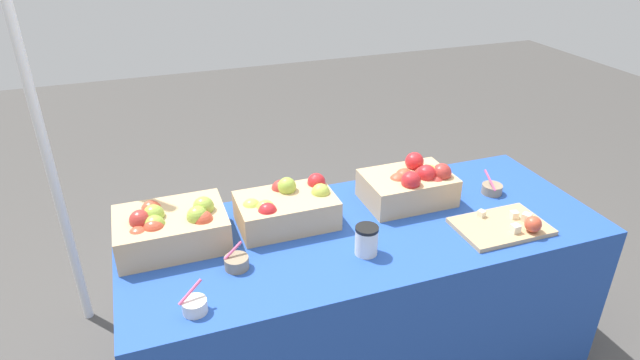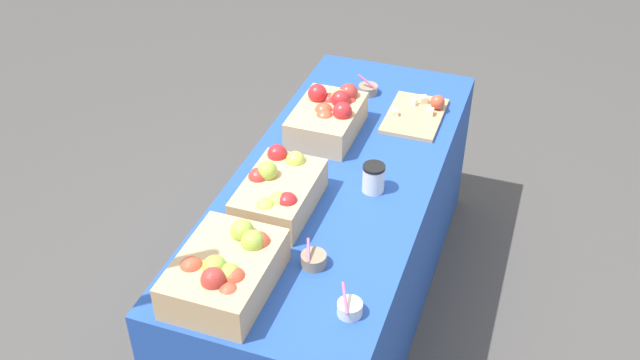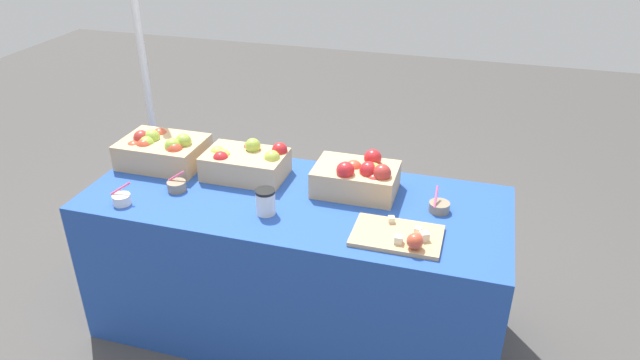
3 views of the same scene
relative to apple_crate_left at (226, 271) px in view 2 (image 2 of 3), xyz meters
The scene contains 10 objects.
ground_plane 1.11m from the apple_crate_left, 10.30° to the right, with size 10.00×10.00×0.00m, color #474442.
table 0.87m from the apple_crate_left, 10.30° to the right, with size 1.90×0.76×0.74m, color #234CAD.
apple_crate_left is the anchor object (origin of this frame).
apple_crate_middle 0.45m from the apple_crate_left, ahead, with size 0.38×0.24×0.18m.
apple_crate_right 1.00m from the apple_crate_left, ahead, with size 0.37×0.25×0.19m.
cutting_board_front 1.29m from the apple_crate_left, 15.05° to the right, with size 0.36×0.23×0.08m.
sample_bowl_near 1.37m from the apple_crate_left, ahead, with size 0.09×0.09×0.10m.
sample_bowl_mid 0.30m from the apple_crate_left, 48.50° to the right, with size 0.09×0.09×0.09m.
sample_bowl_far 0.41m from the apple_crate_left, 86.26° to the right, with size 0.09×0.08×0.10m.
coffee_cup 0.72m from the apple_crate_left, 24.09° to the right, with size 0.09×0.09×0.11m.
Camera 2 is at (-2.21, -0.70, 2.40)m, focal length 40.70 mm.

